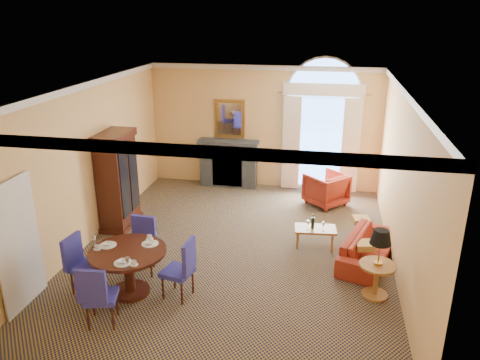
% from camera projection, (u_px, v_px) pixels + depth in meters
% --- Properties ---
extents(ground, '(7.50, 7.50, 0.00)m').
position_uv_depth(ground, '(235.00, 250.00, 9.30)').
color(ground, '#13173B').
rests_on(ground, ground).
extents(room_envelope, '(6.04, 7.52, 3.45)m').
position_uv_depth(room_envelope, '(240.00, 118.00, 9.06)').
color(room_envelope, '#EDBB71').
rests_on(room_envelope, ground).
extents(armoire, '(0.60, 1.07, 2.10)m').
position_uv_depth(armoire, '(117.00, 182.00, 10.05)').
color(armoire, black).
rests_on(armoire, ground).
extents(dining_table, '(1.27, 1.27, 1.00)m').
position_uv_depth(dining_table, '(128.00, 262.00, 7.69)').
color(dining_table, black).
rests_on(dining_table, ground).
extents(dining_chair_north, '(0.56, 0.56, 1.03)m').
position_uv_depth(dining_chair_north, '(143.00, 241.00, 8.40)').
color(dining_chair_north, '#282696').
rests_on(dining_chair_north, ground).
extents(dining_chair_south, '(0.56, 0.56, 1.03)m').
position_uv_depth(dining_chair_south, '(97.00, 293.00, 6.85)').
color(dining_chair_south, '#282696').
rests_on(dining_chair_south, ground).
extents(dining_chair_east, '(0.55, 0.55, 1.03)m').
position_uv_depth(dining_chair_east, '(183.00, 265.00, 7.59)').
color(dining_chair_east, '#282696').
rests_on(dining_chair_east, ground).
extents(dining_chair_west, '(0.56, 0.56, 1.03)m').
position_uv_depth(dining_chair_west, '(80.00, 261.00, 7.74)').
color(dining_chair_west, '#282696').
rests_on(dining_chair_west, ground).
extents(sofa, '(1.25, 1.97, 0.54)m').
position_uv_depth(sofa, '(368.00, 248.00, 8.81)').
color(sofa, '#A12D1D').
rests_on(sofa, ground).
extents(armchair, '(1.21, 1.21, 0.79)m').
position_uv_depth(armchair, '(326.00, 189.00, 11.36)').
color(armchair, '#A12D1D').
rests_on(armchair, ground).
extents(coffee_table, '(0.85, 0.52, 0.72)m').
position_uv_depth(coffee_table, '(315.00, 229.00, 9.29)').
color(coffee_table, '#A66D32').
rests_on(coffee_table, ground).
extents(side_table, '(0.60, 0.60, 1.19)m').
position_uv_depth(side_table, '(379.00, 256.00, 7.55)').
color(side_table, '#A66D32').
rests_on(side_table, ground).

